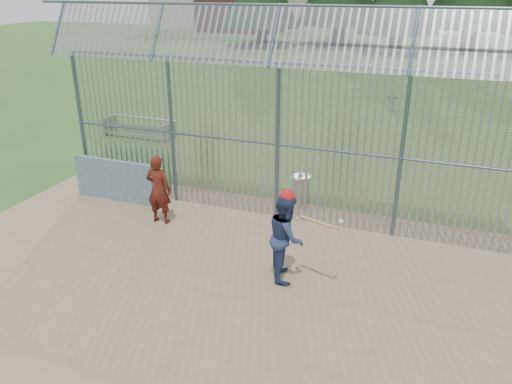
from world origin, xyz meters
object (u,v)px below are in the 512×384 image
at_px(dugout_wall, 114,180).
at_px(bleacher, 139,127).
at_px(batter, 286,237).
at_px(trash_can, 301,188).
at_px(onlooker, 159,189).

relative_size(dugout_wall, bleacher, 0.83).
distance_m(batter, trash_can, 4.09).
bearing_deg(onlooker, trash_can, -141.50).
bearing_deg(trash_can, dugout_wall, -159.12).
bearing_deg(trash_can, bleacher, 153.96).
bearing_deg(dugout_wall, onlooker, -21.86).
distance_m(onlooker, trash_can, 4.01).
distance_m(dugout_wall, onlooker, 2.09).
relative_size(batter, trash_can, 2.25).
height_order(batter, trash_can, batter).
height_order(dugout_wall, onlooker, onlooker).
height_order(dugout_wall, trash_can, dugout_wall).
bearing_deg(trash_can, onlooker, -138.45).
height_order(dugout_wall, bleacher, dugout_wall).
bearing_deg(onlooker, dugout_wall, -24.91).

